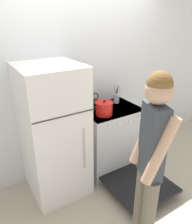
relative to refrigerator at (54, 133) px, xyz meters
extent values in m
plane|color=#B2A893|center=(0.55, 0.36, -0.82)|extent=(14.00, 14.00, 0.00)
cube|color=silver|center=(0.55, 0.39, 0.45)|extent=(10.00, 0.06, 2.55)
cube|color=white|center=(0.00, 0.00, 0.00)|extent=(0.68, 0.71, 1.64)
cube|color=#2D2D2D|center=(0.00, -0.36, 0.36)|extent=(0.67, 0.01, 0.01)
cylinder|color=#B2B5BA|center=(0.21, -0.37, -0.10)|extent=(0.02, 0.02, 0.53)
cube|color=silver|center=(0.85, 0.04, -0.36)|extent=(0.82, 0.63, 0.93)
cube|color=black|center=(0.85, 0.04, 0.10)|extent=(0.80, 0.62, 0.02)
cube|color=black|center=(0.85, -0.25, -0.37)|extent=(0.72, 0.05, 0.71)
cylinder|color=black|center=(0.67, -0.08, 0.11)|extent=(0.20, 0.20, 0.01)
cylinder|color=black|center=(1.04, -0.08, 0.11)|extent=(0.20, 0.20, 0.01)
cylinder|color=black|center=(0.67, 0.17, 0.11)|extent=(0.20, 0.20, 0.01)
cylinder|color=black|center=(1.04, 0.17, 0.11)|extent=(0.20, 0.20, 0.01)
cylinder|color=silver|center=(0.61, -0.29, 0.04)|extent=(0.04, 0.02, 0.04)
cylinder|color=silver|center=(0.77, -0.29, 0.04)|extent=(0.04, 0.02, 0.04)
cylinder|color=silver|center=(0.93, -0.29, 0.04)|extent=(0.04, 0.02, 0.04)
cylinder|color=silver|center=(1.10, -0.29, 0.04)|extent=(0.04, 0.02, 0.04)
cube|color=black|center=(0.85, -0.65, -0.70)|extent=(0.76, 0.75, 0.04)
cube|color=#99999E|center=(0.85, -0.04, -0.40)|extent=(0.68, 0.35, 0.01)
cylinder|color=red|center=(0.67, -0.08, 0.19)|extent=(0.22, 0.22, 0.16)
cylinder|color=red|center=(0.67, -0.08, 0.28)|extent=(0.23, 0.23, 0.02)
sphere|color=black|center=(0.67, -0.08, 0.30)|extent=(0.03, 0.03, 0.03)
cylinder|color=red|center=(0.55, -0.08, 0.24)|extent=(0.03, 0.02, 0.02)
cylinder|color=red|center=(0.79, -0.08, 0.24)|extent=(0.03, 0.02, 0.02)
cylinder|color=black|center=(0.68, 0.17, 0.16)|extent=(0.16, 0.16, 0.10)
cone|color=black|center=(0.68, 0.17, 0.23)|extent=(0.15, 0.15, 0.03)
sphere|color=black|center=(0.68, 0.17, 0.25)|extent=(0.02, 0.02, 0.02)
cone|color=black|center=(0.75, 0.17, 0.17)|extent=(0.09, 0.03, 0.08)
torus|color=black|center=(0.68, 0.17, 0.27)|extent=(0.12, 0.01, 0.12)
cylinder|color=#B7BABF|center=(1.06, 0.17, 0.18)|extent=(0.08, 0.08, 0.14)
cylinder|color=#9E7547|center=(1.04, 0.19, 0.26)|extent=(0.02, 0.05, 0.23)
cylinder|color=#232326|center=(1.05, 0.18, 0.24)|extent=(0.05, 0.04, 0.19)
cylinder|color=#B2B5BA|center=(1.07, 0.17, 0.26)|extent=(0.02, 0.07, 0.25)
cylinder|color=#4C4C51|center=(1.06, 0.18, 0.26)|extent=(0.04, 0.04, 0.24)
cylinder|color=#6B6051|center=(0.36, -1.27, -0.39)|extent=(0.13, 0.13, 0.86)
cylinder|color=#6B6051|center=(0.42, -1.11, -0.39)|extent=(0.13, 0.13, 0.86)
cube|color=#383D47|center=(0.39, -1.19, 0.36)|extent=(0.21, 0.27, 0.65)
cylinder|color=tan|center=(0.34, -1.31, 0.36)|extent=(0.27, 0.17, 0.57)
cylinder|color=tan|center=(0.44, -1.06, 0.36)|extent=(0.27, 0.17, 0.57)
sphere|color=tan|center=(0.39, -1.19, 0.80)|extent=(0.21, 0.21, 0.21)
sphere|color=brown|center=(0.39, -1.19, 0.84)|extent=(0.19, 0.19, 0.19)
camera|label=1|loc=(-0.78, -2.22, 1.29)|focal=35.00mm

